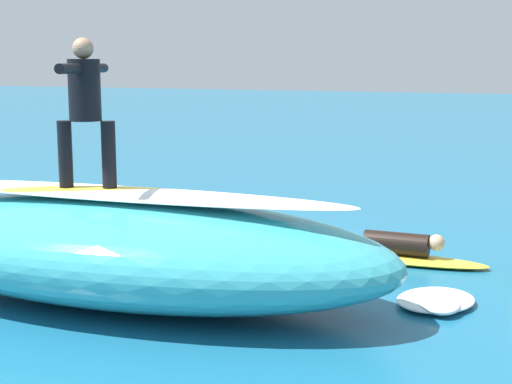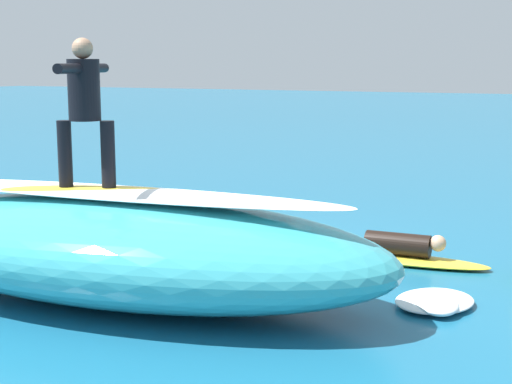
% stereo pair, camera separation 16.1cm
% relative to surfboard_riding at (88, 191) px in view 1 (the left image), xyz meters
% --- Properties ---
extents(ground_plane, '(120.00, 120.00, 0.00)m').
position_rel_surfboard_riding_xyz_m(ground_plane, '(-0.34, -2.20, -1.20)').
color(ground_plane, '#196084').
extents(wave_crest, '(6.53, 3.08, 1.16)m').
position_rel_surfboard_riding_xyz_m(wave_crest, '(-0.38, -0.04, -0.62)').
color(wave_crest, teal).
rests_on(wave_crest, ground_plane).
extents(wave_foam_lip, '(5.43, 1.38, 0.08)m').
position_rel_surfboard_riding_xyz_m(wave_foam_lip, '(-0.38, -0.04, -0.00)').
color(wave_foam_lip, white).
rests_on(wave_foam_lip, wave_crest).
extents(surfboard_riding, '(2.25, 1.27, 0.09)m').
position_rel_surfboard_riding_xyz_m(surfboard_riding, '(0.00, 0.00, 0.00)').
color(surfboard_riding, yellow).
rests_on(surfboard_riding, wave_crest).
extents(surfer_riding, '(0.63, 1.49, 1.63)m').
position_rel_surfboard_riding_xyz_m(surfer_riding, '(-0.00, 0.00, 0.99)').
color(surfer_riding, black).
rests_on(surfer_riding, surfboard_riding).
extents(surfboard_paddling, '(2.42, 0.65, 0.10)m').
position_rel_surfboard_riding_xyz_m(surfboard_paddling, '(-2.74, -2.93, -1.15)').
color(surfboard_paddling, yellow).
rests_on(surfboard_paddling, ground_plane).
extents(surfer_paddling, '(1.77, 0.37, 0.32)m').
position_rel_surfboard_riding_xyz_m(surfer_paddling, '(-2.60, -2.93, -0.97)').
color(surfer_paddling, black).
rests_on(surfer_paddling, surfboard_paddling).
extents(foam_patch_near, '(1.03, 1.16, 0.12)m').
position_rel_surfboard_riding_xyz_m(foam_patch_near, '(-3.60, -1.32, -1.14)').
color(foam_patch_near, white).
rests_on(foam_patch_near, ground_plane).
extents(foam_patch_mid, '(0.76, 0.90, 0.16)m').
position_rel_surfboard_riding_xyz_m(foam_patch_mid, '(-3.64, -1.17, -1.12)').
color(foam_patch_mid, white).
rests_on(foam_patch_mid, ground_plane).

